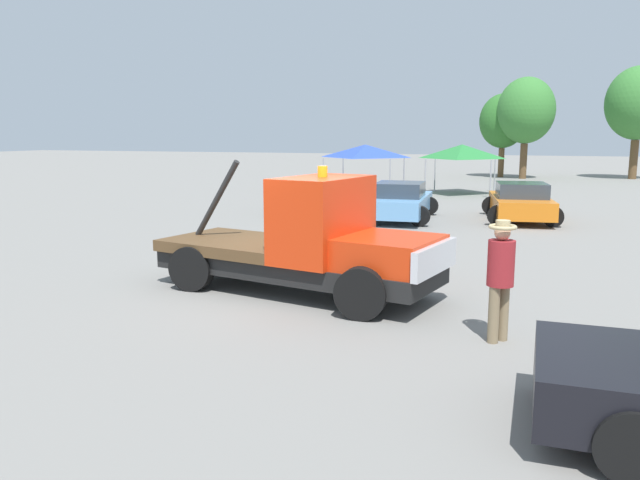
# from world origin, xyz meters

# --- Properties ---
(ground_plane) EXTENTS (160.00, 160.00, 0.00)m
(ground_plane) POSITION_xyz_m (0.00, 0.00, 0.00)
(ground_plane) COLOR gray
(tow_truck) EXTENTS (5.91, 3.05, 2.51)m
(tow_truck) POSITION_xyz_m (0.34, -0.07, 0.95)
(tow_truck) COLOR black
(tow_truck) RESTS_ON ground
(person_near_truck) EXTENTS (0.40, 0.40, 1.81)m
(person_near_truck) POSITION_xyz_m (3.86, -1.73, 1.06)
(person_near_truck) COLOR #847051
(person_near_truck) RESTS_ON ground
(parked_car_teal) EXTENTS (2.77, 4.36, 1.34)m
(parked_car_teal) POSITION_xyz_m (-3.44, 11.90, 0.65)
(parked_car_teal) COLOR #196670
(parked_car_teal) RESTS_ON ground
(parked_car_skyblue) EXTENTS (2.58, 4.56, 1.34)m
(parked_car_skyblue) POSITION_xyz_m (-0.19, 10.74, 0.65)
(parked_car_skyblue) COLOR #669ED1
(parked_car_skyblue) RESTS_ON ground
(parked_car_orange) EXTENTS (2.82, 4.56, 1.34)m
(parked_car_orange) POSITION_xyz_m (3.84, 11.92, 0.65)
(parked_car_orange) COLOR orange
(parked_car_orange) RESTS_ON ground
(canopy_tent_blue) EXTENTS (3.64, 3.64, 2.42)m
(canopy_tent_blue) POSITION_xyz_m (-4.45, 21.94, 2.08)
(canopy_tent_blue) COLOR #9E9EA3
(canopy_tent_blue) RESTS_ON ground
(canopy_tent_green) EXTENTS (3.16, 3.16, 2.48)m
(canopy_tent_green) POSITION_xyz_m (0.77, 21.07, 2.12)
(canopy_tent_green) COLOR #9E9EA3
(canopy_tent_green) RESTS_ON ground
(tree_left) EXTENTS (3.21, 3.21, 5.73)m
(tree_left) POSITION_xyz_m (2.00, 34.58, 3.84)
(tree_left) COLOR brown
(tree_left) RESTS_ON ground
(tree_center) EXTENTS (4.13, 4.13, 7.38)m
(tree_center) POSITION_xyz_m (10.45, 35.42, 4.95)
(tree_center) COLOR brown
(tree_center) RESTS_ON ground
(tree_right) EXTENTS (3.75, 3.75, 6.70)m
(tree_right) POSITION_xyz_m (3.50, 33.41, 4.49)
(tree_right) COLOR brown
(tree_right) RESTS_ON ground
(traffic_cone) EXTENTS (0.40, 0.40, 0.55)m
(traffic_cone) POSITION_xyz_m (-1.80, 5.07, 0.25)
(traffic_cone) COLOR black
(traffic_cone) RESTS_ON ground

